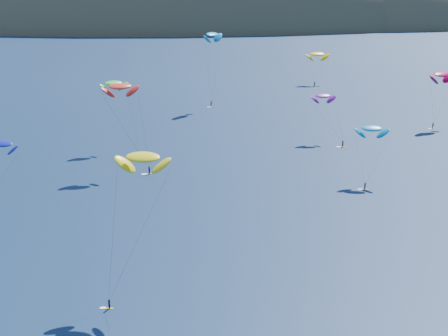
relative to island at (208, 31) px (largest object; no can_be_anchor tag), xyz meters
name	(u,v)px	position (x,y,z in m)	size (l,w,h in m)	color
island	(208,31)	(0.00, 0.00, 0.00)	(730.00, 300.00, 210.00)	#3D3526
kitesurfer_2	(143,157)	(-41.18, -514.16, 32.28)	(10.75, 11.09, 23.92)	gold
kitesurfer_3	(114,83)	(-52.59, -431.61, 28.98)	(11.63, 15.27, 20.40)	gold
kitesurfer_4	(212,34)	(-21.21, -379.80, 36.68)	(9.58, 10.27, 28.68)	gold
kitesurfer_5	(372,129)	(10.87, -466.75, 23.51)	(8.19, 9.86, 14.94)	gold
kitesurfer_6	(323,96)	(8.12, -429.20, 23.78)	(8.57, 11.45, 15.13)	gold
kitesurfer_8	(442,74)	(49.67, -415.31, 27.26)	(10.88, 9.49, 19.30)	gold
kitesurfer_9	(120,86)	(-49.12, -452.33, 31.88)	(12.21, 9.25, 23.66)	gold
kitesurfer_10	(2,144)	(-75.39, -465.92, 21.61)	(8.90, 12.36, 13.16)	gold
kitesurfer_11	(318,54)	(27.48, -337.93, 23.45)	(10.17, 11.16, 15.50)	gold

